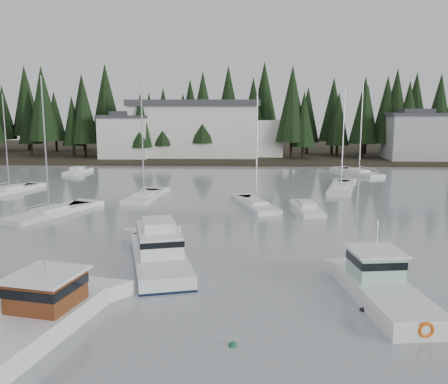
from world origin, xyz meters
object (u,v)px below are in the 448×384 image
object	(u,v)px
house_east_a	(415,135)
lobster_boat_teal	(384,291)
sailboat_2	(359,174)
sailboat_6	(144,198)
sailboat_4	(256,206)
cabin_cruiser_center	(159,254)
sailboat_5	(341,189)
runabout_3	(77,173)
lobster_boat_brown	(26,326)
house_west	(125,136)
sailboat_9	(50,214)
harbor_inn	(205,129)
runabout_1	(307,210)
sailboat_3	(10,192)

from	to	relation	value
house_east_a	lobster_boat_teal	bearing A→B (deg)	-109.66
sailboat_2	sailboat_6	xyz separation A→B (m)	(-29.00, -21.20, 0.00)
sailboat_4	cabin_cruiser_center	bearing A→B (deg)	143.49
sailboat_5	runabout_3	world-z (taller)	sailboat_5
sailboat_2	sailboat_4	world-z (taller)	sailboat_2
house_east_a	lobster_boat_brown	bearing A→B (deg)	-119.97
house_east_a	runabout_3	xyz separation A→B (m)	(-57.27, -17.72, -4.77)
house_west	sailboat_2	distance (m)	44.23
sailboat_4	sailboat_9	distance (m)	20.61
sailboat_5	sailboat_6	world-z (taller)	sailboat_6
house_west	harbor_inn	xyz separation A→B (m)	(15.04, 3.34, 1.12)
runabout_1	sailboat_6	bearing A→B (deg)	65.93
house_west	house_east_a	bearing A→B (deg)	-1.06
lobster_boat_brown	runabout_1	world-z (taller)	lobster_boat_brown
cabin_cruiser_center	runabout_3	distance (m)	48.05
lobster_boat_brown	sailboat_4	size ratio (longest dim) A/B	0.85
cabin_cruiser_center	sailboat_3	xyz separation A→B (m)	(-22.79, 26.85, -0.62)
lobster_boat_brown	cabin_cruiser_center	world-z (taller)	lobster_boat_brown
house_east_a	lobster_boat_teal	size ratio (longest dim) A/B	1.17
sailboat_3	sailboat_4	size ratio (longest dim) A/B	0.99
sailboat_2	sailboat_4	xyz separation A→B (m)	(-16.43, -25.28, -0.01)
cabin_cruiser_center	sailboat_9	world-z (taller)	sailboat_9
lobster_boat_brown	lobster_boat_teal	distance (m)	18.29
runabout_1	house_east_a	bearing A→B (deg)	-34.88
sailboat_3	house_east_a	bearing A→B (deg)	-41.53
house_east_a	runabout_1	world-z (taller)	house_east_a
cabin_cruiser_center	runabout_3	size ratio (longest dim) A/B	1.91
lobster_boat_brown	sailboat_2	bearing A→B (deg)	-14.19
sailboat_2	sailboat_4	distance (m)	30.15
lobster_boat_teal	sailboat_4	world-z (taller)	sailboat_4
house_west	cabin_cruiser_center	distance (m)	64.73
house_east_a	sailboat_5	distance (m)	37.12
lobster_boat_teal	sailboat_3	size ratio (longest dim) A/B	0.73
house_west	runabout_1	distance (m)	53.83
house_west	sailboat_6	distance (m)	41.03
house_east_a	harbor_inn	xyz separation A→B (m)	(-38.96, 4.34, 0.87)
house_west	house_east_a	xyz separation A→B (m)	(54.00, -1.00, 0.25)
lobster_boat_teal	sailboat_5	world-z (taller)	sailboat_5
sailboat_2	house_east_a	bearing A→B (deg)	-60.55
runabout_3	sailboat_3	bearing A→B (deg)	-179.64
house_east_a	sailboat_9	bearing A→B (deg)	-137.03
lobster_boat_teal	lobster_boat_brown	bearing A→B (deg)	98.71
harbor_inn	runabout_1	world-z (taller)	harbor_inn
lobster_boat_brown	sailboat_5	world-z (taller)	sailboat_5
sailboat_4	runabout_1	xyz separation A→B (m)	(5.08, -1.95, 0.06)
cabin_cruiser_center	runabout_3	bearing A→B (deg)	10.02
sailboat_9	harbor_inn	bearing A→B (deg)	10.66
cabin_cruiser_center	runabout_3	xyz separation A→B (m)	(-19.97, 43.70, -0.56)
house_east_a	lobster_boat_teal	xyz separation A→B (m)	(-24.05, -67.31, -4.33)
sailboat_2	sailboat_3	bearing A→B (deg)	89.40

